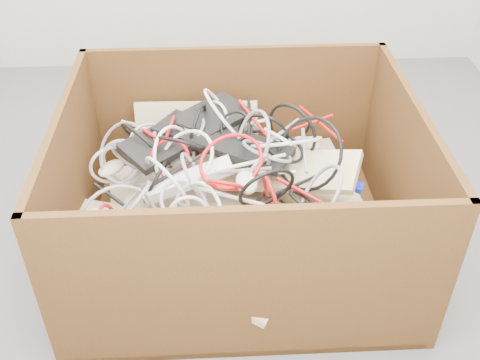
{
  "coord_description": "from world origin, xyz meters",
  "views": [
    {
      "loc": [
        -0.03,
        -1.59,
        1.49
      ],
      "look_at": [
        0.05,
        -0.04,
        0.3
      ],
      "focal_mm": 42.52,
      "sensor_mm": 36.0,
      "label": 1
    }
  ],
  "objects_px": {
    "power_strip_right": "(132,233)",
    "cardboard_box": "(236,216)",
    "power_strip_left": "(188,180)",
    "vga_plug": "(356,186)"
  },
  "relations": [
    {
      "from": "power_strip_right",
      "to": "cardboard_box",
      "type": "bearing_deg",
      "value": 61.94
    },
    {
      "from": "power_strip_left",
      "to": "vga_plug",
      "type": "relative_size",
      "value": 6.7
    },
    {
      "from": "power_strip_left",
      "to": "vga_plug",
      "type": "height_order",
      "value": "power_strip_left"
    },
    {
      "from": "cardboard_box",
      "to": "power_strip_right",
      "type": "relative_size",
      "value": 4.11
    },
    {
      "from": "cardboard_box",
      "to": "power_strip_left",
      "type": "xyz_separation_m",
      "value": [
        -0.16,
        -0.07,
        0.23
      ]
    },
    {
      "from": "cardboard_box",
      "to": "vga_plug",
      "type": "height_order",
      "value": "cardboard_box"
    },
    {
      "from": "cardboard_box",
      "to": "vga_plug",
      "type": "distance_m",
      "value": 0.44
    },
    {
      "from": "cardboard_box",
      "to": "power_strip_right",
      "type": "xyz_separation_m",
      "value": [
        -0.32,
        -0.29,
        0.2
      ]
    },
    {
      "from": "power_strip_left",
      "to": "power_strip_right",
      "type": "distance_m",
      "value": 0.27
    },
    {
      "from": "cardboard_box",
      "to": "power_strip_right",
      "type": "height_order",
      "value": "cardboard_box"
    }
  ]
}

